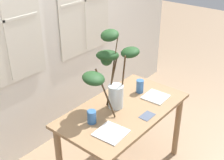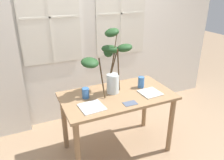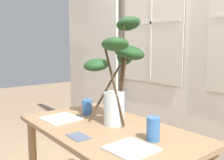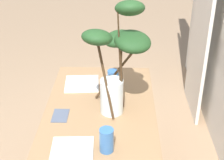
{
  "view_description": "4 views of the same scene",
  "coord_description": "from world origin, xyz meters",
  "px_view_note": "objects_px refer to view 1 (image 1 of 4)",
  "views": [
    {
      "loc": [
        -1.89,
        -1.43,
        2.33
      ],
      "look_at": [
        -0.01,
        0.13,
        1.03
      ],
      "focal_mm": 48.11,
      "sensor_mm": 36.0,
      "label": 1
    },
    {
      "loc": [
        -0.98,
        -2.04,
        1.94
      ],
      "look_at": [
        -0.04,
        0.06,
        0.94
      ],
      "focal_mm": 35.46,
      "sensor_mm": 36.0,
      "label": 2
    },
    {
      "loc": [
        1.26,
        -0.97,
        1.3
      ],
      "look_at": [
        -0.01,
        0.05,
        1.09
      ],
      "focal_mm": 40.05,
      "sensor_mm": 36.0,
      "label": 3
    },
    {
      "loc": [
        1.75,
        0.13,
        1.98
      ],
      "look_at": [
        0.05,
        0.08,
        1.04
      ],
      "focal_mm": 54.05,
      "sensor_mm": 36.0,
      "label": 4
    }
  ],
  "objects_px": {
    "dining_table": "(123,119)",
    "plate_square_left": "(111,133)",
    "drinking_glass_blue_right": "(140,86)",
    "drinking_glass_blue_left": "(92,117)",
    "plate_square_right": "(156,97)",
    "vase_with_branches": "(111,70)"
  },
  "relations": [
    {
      "from": "dining_table",
      "to": "plate_square_left",
      "type": "relative_size",
      "value": 5.35
    },
    {
      "from": "plate_square_right",
      "to": "drinking_glass_blue_right",
      "type": "bearing_deg",
      "value": 94.93
    },
    {
      "from": "drinking_glass_blue_left",
      "to": "plate_square_left",
      "type": "bearing_deg",
      "value": -92.2
    },
    {
      "from": "plate_square_right",
      "to": "dining_table",
      "type": "bearing_deg",
      "value": 160.96
    },
    {
      "from": "drinking_glass_blue_left",
      "to": "plate_square_right",
      "type": "height_order",
      "value": "drinking_glass_blue_left"
    },
    {
      "from": "dining_table",
      "to": "drinking_glass_blue_left",
      "type": "distance_m",
      "value": 0.41
    },
    {
      "from": "drinking_glass_blue_left",
      "to": "plate_square_left",
      "type": "relative_size",
      "value": 0.5
    },
    {
      "from": "vase_with_branches",
      "to": "drinking_glass_blue_left",
      "type": "relative_size",
      "value": 6.32
    },
    {
      "from": "drinking_glass_blue_left",
      "to": "drinking_glass_blue_right",
      "type": "bearing_deg",
      "value": -1.29
    },
    {
      "from": "plate_square_left",
      "to": "plate_square_right",
      "type": "bearing_deg",
      "value": 2.03
    },
    {
      "from": "vase_with_branches",
      "to": "plate_square_right",
      "type": "xyz_separation_m",
      "value": [
        0.41,
        -0.24,
        -0.37
      ]
    },
    {
      "from": "plate_square_left",
      "to": "drinking_glass_blue_right",
      "type": "bearing_deg",
      "value": 16.44
    },
    {
      "from": "drinking_glass_blue_left",
      "to": "drinking_glass_blue_right",
      "type": "height_order",
      "value": "drinking_glass_blue_right"
    },
    {
      "from": "drinking_glass_blue_left",
      "to": "drinking_glass_blue_right",
      "type": "distance_m",
      "value": 0.7
    },
    {
      "from": "drinking_glass_blue_left",
      "to": "plate_square_right",
      "type": "relative_size",
      "value": 0.52
    },
    {
      "from": "dining_table",
      "to": "plate_square_left",
      "type": "distance_m",
      "value": 0.41
    },
    {
      "from": "plate_square_left",
      "to": "plate_square_right",
      "type": "distance_m",
      "value": 0.73
    },
    {
      "from": "dining_table",
      "to": "drinking_glass_blue_right",
      "type": "xyz_separation_m",
      "value": [
        0.35,
        0.06,
        0.19
      ]
    },
    {
      "from": "vase_with_branches",
      "to": "drinking_glass_blue_left",
      "type": "distance_m",
      "value": 0.45
    },
    {
      "from": "dining_table",
      "to": "plate_square_right",
      "type": "xyz_separation_m",
      "value": [
        0.36,
        -0.13,
        0.13
      ]
    },
    {
      "from": "dining_table",
      "to": "plate_square_left",
      "type": "xyz_separation_m",
      "value": [
        -0.36,
        -0.15,
        0.13
      ]
    },
    {
      "from": "dining_table",
      "to": "plate_square_right",
      "type": "bearing_deg",
      "value": -19.04
    }
  ]
}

